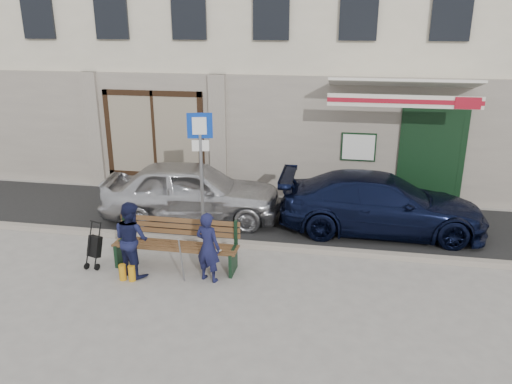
% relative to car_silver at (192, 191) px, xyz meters
% --- Properties ---
extents(ground, '(80.00, 80.00, 0.00)m').
position_rel_car_silver_xyz_m(ground, '(1.50, -2.80, -0.71)').
color(ground, '#9E9991').
rests_on(ground, ground).
extents(asphalt_lane, '(60.00, 3.20, 0.01)m').
position_rel_car_silver_xyz_m(asphalt_lane, '(1.50, 0.30, -0.70)').
color(asphalt_lane, '#282828').
rests_on(asphalt_lane, ground).
extents(curb, '(60.00, 0.18, 0.12)m').
position_rel_car_silver_xyz_m(curb, '(1.50, -1.30, -0.65)').
color(curb, '#9E9384').
rests_on(curb, ground).
extents(building, '(20.00, 8.27, 10.00)m').
position_rel_car_silver_xyz_m(building, '(1.51, 5.65, 4.27)').
color(building, beige).
rests_on(building, ground).
extents(car_silver, '(4.34, 2.19, 1.42)m').
position_rel_car_silver_xyz_m(car_silver, '(0.00, 0.00, 0.00)').
color(car_silver, silver).
rests_on(car_silver, ground).
extents(car_navy, '(4.54, 1.92, 1.31)m').
position_rel_car_silver_xyz_m(car_navy, '(4.34, 0.10, -0.06)').
color(car_navy, black).
rests_on(car_navy, ground).
extents(parking_sign, '(0.50, 0.15, 2.77)m').
position_rel_car_silver_xyz_m(parking_sign, '(0.59, -1.14, 1.15)').
color(parking_sign, gray).
rests_on(parking_sign, ground).
extents(bench, '(2.40, 1.17, 0.98)m').
position_rel_car_silver_xyz_m(bench, '(0.37, -2.42, -0.25)').
color(bench, brown).
rests_on(bench, ground).
extents(man, '(0.55, 0.44, 1.31)m').
position_rel_car_silver_xyz_m(man, '(1.17, -2.80, -0.05)').
color(man, '#15173B').
rests_on(man, ground).
extents(woman, '(0.86, 0.80, 1.42)m').
position_rel_car_silver_xyz_m(woman, '(-0.28, -2.81, -0.00)').
color(woman, '#141839').
rests_on(woman, ground).
extents(stroller, '(0.31, 0.40, 0.88)m').
position_rel_car_silver_xyz_m(stroller, '(-1.13, -2.66, -0.32)').
color(stroller, black).
rests_on(stroller, ground).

